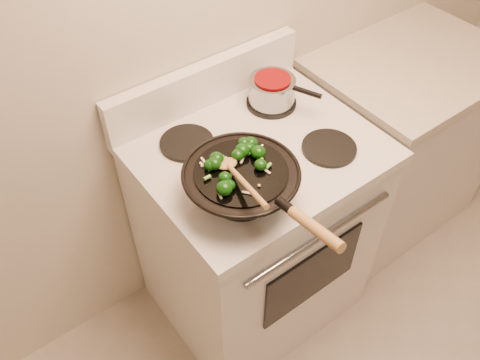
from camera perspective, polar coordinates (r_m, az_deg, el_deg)
stove at (r=2.01m, az=1.61°, el=-5.66°), size 0.78×0.67×1.08m
counter_unit at (r=2.49m, az=16.88°, el=4.03°), size 0.81×0.62×0.91m
wok at (r=1.46m, az=0.23°, el=-0.35°), size 0.34×0.57×0.19m
stirfry at (r=1.44m, az=-0.49°, el=2.19°), size 0.23×0.21×0.04m
wooden_spoon at (r=1.38m, az=-0.32°, el=0.55°), size 0.10×0.28×0.09m
saucepan at (r=1.82m, az=3.66°, el=10.04°), size 0.17×0.25×0.10m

